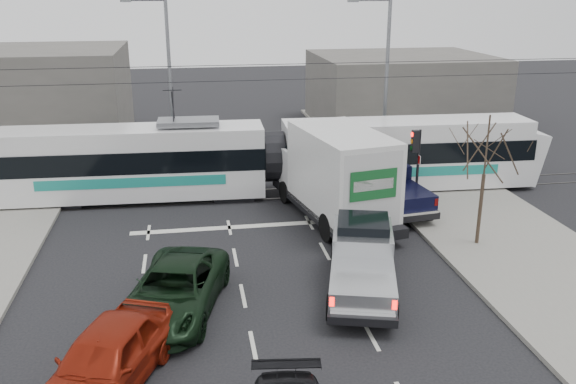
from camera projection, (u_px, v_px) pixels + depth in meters
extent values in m
plane|color=black|center=(294.00, 292.00, 20.05)|extent=(120.00, 120.00, 0.00)
cube|color=gray|center=(546.00, 270.00, 21.43)|extent=(6.00, 60.00, 0.15)
cube|color=#33302D|center=(258.00, 195.00, 29.40)|extent=(60.00, 1.60, 0.03)
cube|color=#65605B|center=(9.00, 99.00, 37.47)|extent=(14.00, 10.00, 6.00)
cube|color=#65605B|center=(401.00, 90.00, 43.56)|extent=(12.00, 10.00, 5.00)
cylinder|color=#47382B|center=(480.00, 209.00, 23.09)|extent=(0.14, 0.14, 2.75)
cylinder|color=#47382B|center=(487.00, 145.00, 22.29)|extent=(0.07, 0.07, 2.25)
cylinder|color=black|center=(417.00, 170.00, 26.53)|extent=(0.12, 0.12, 3.60)
cube|color=black|center=(415.00, 141.00, 26.09)|extent=(0.28, 0.28, 0.95)
cylinder|color=#FF0C07|center=(412.00, 135.00, 25.97)|extent=(0.06, 0.20, 0.20)
cylinder|color=orange|center=(412.00, 141.00, 26.06)|extent=(0.06, 0.20, 0.20)
cylinder|color=#05330C|center=(411.00, 148.00, 26.16)|extent=(0.06, 0.20, 0.20)
cube|color=white|center=(419.00, 160.00, 26.23)|extent=(0.02, 0.30, 0.40)
cylinder|color=slate|center=(386.00, 85.00, 32.87)|extent=(0.20, 0.20, 9.00)
cylinder|color=slate|center=(372.00, 0.00, 31.31)|extent=(2.00, 0.14, 0.14)
cube|color=slate|center=(353.00, 1.00, 31.17)|extent=(0.55, 0.25, 0.14)
cylinder|color=slate|center=(170.00, 85.00, 32.94)|extent=(0.20, 0.20, 9.00)
cylinder|color=slate|center=(146.00, 0.00, 31.38)|extent=(2.00, 0.14, 0.14)
cube|color=slate|center=(126.00, 1.00, 31.24)|extent=(0.55, 0.25, 0.14)
cylinder|color=black|center=(256.00, 80.00, 27.64)|extent=(60.00, 0.03, 0.03)
cylinder|color=black|center=(256.00, 65.00, 27.42)|extent=(60.00, 0.03, 0.03)
cube|color=white|center=(135.00, 180.00, 28.46)|extent=(12.08, 2.96, 1.45)
cube|color=black|center=(133.00, 157.00, 28.10)|extent=(12.14, 2.99, 0.99)
cube|color=white|center=(132.00, 138.00, 27.82)|extent=(12.08, 2.86, 0.93)
cube|color=teal|center=(132.00, 183.00, 27.18)|extent=(8.39, 0.33, 0.46)
cube|color=white|center=(405.00, 170.00, 30.04)|extent=(12.08, 2.96, 1.45)
cube|color=black|center=(406.00, 148.00, 29.68)|extent=(12.14, 2.99, 0.99)
cube|color=white|center=(407.00, 130.00, 29.40)|extent=(12.08, 2.86, 0.93)
cube|color=teal|center=(413.00, 172.00, 28.76)|extent=(8.39, 0.33, 0.46)
cylinder|color=black|center=(273.00, 156.00, 28.96)|extent=(1.02, 2.45, 2.41)
cube|color=slate|center=(188.00, 122.00, 27.92)|extent=(2.85, 1.61, 0.23)
cube|color=black|center=(65.00, 199.00, 28.32)|extent=(1.94, 2.20, 0.34)
cube|color=black|center=(233.00, 192.00, 29.27)|extent=(1.94, 2.20, 0.34)
cube|color=black|center=(314.00, 189.00, 29.74)|extent=(1.94, 2.20, 0.34)
cube|color=black|center=(466.00, 183.00, 30.69)|extent=(1.94, 2.20, 0.34)
cube|color=black|center=(362.00, 277.00, 19.87)|extent=(3.50, 6.13, 0.25)
cube|color=#B7B9BC|center=(362.00, 244.00, 20.63)|extent=(2.55, 2.88, 1.15)
cube|color=black|center=(363.00, 227.00, 20.53)|extent=(2.11, 2.14, 0.55)
cube|color=#B7B9BC|center=(362.00, 235.00, 22.02)|extent=(2.11, 1.52, 0.55)
cube|color=#B7B9BC|center=(363.00, 284.00, 18.54)|extent=(2.60, 3.05, 0.65)
cube|color=silver|center=(363.00, 317.00, 17.20)|extent=(1.82, 0.67, 0.18)
cube|color=#FF0C07|center=(332.00, 301.00, 17.28)|extent=(0.16, 0.11, 0.28)
cube|color=#FF0C07|center=(395.00, 305.00, 17.10)|extent=(0.16, 0.11, 0.28)
cylinder|color=black|center=(335.00, 256.00, 21.76)|extent=(0.49, 0.85, 0.80)
cylinder|color=black|center=(387.00, 258.00, 21.57)|extent=(0.49, 0.85, 0.80)
cylinder|color=black|center=(331.00, 307.00, 18.26)|extent=(0.49, 0.85, 0.80)
cylinder|color=black|center=(393.00, 311.00, 18.07)|extent=(0.49, 0.85, 0.80)
cube|color=black|center=(333.00, 204.00, 26.26)|extent=(4.19, 8.38, 0.40)
cube|color=white|center=(307.00, 164.00, 28.66)|extent=(2.92, 2.38, 1.83)
cube|color=black|center=(306.00, 149.00, 28.58)|extent=(2.45, 1.68, 0.69)
cube|color=silver|center=(342.00, 172.00, 25.01)|extent=(3.72, 5.86, 3.37)
cube|color=silver|center=(373.00, 191.00, 22.61)|extent=(2.38, 0.51, 2.97)
cube|color=#125022|center=(374.00, 185.00, 22.47)|extent=(1.89, 0.38, 1.15)
cube|color=black|center=(374.00, 239.00, 22.95)|extent=(2.48, 0.74, 0.21)
cylinder|color=black|center=(286.00, 192.00, 28.18)|extent=(0.53, 1.08, 1.03)
cylinder|color=black|center=(334.00, 186.00, 28.97)|extent=(0.53, 1.08, 1.03)
cylinder|color=black|center=(328.00, 227.00, 23.89)|extent=(0.55, 1.19, 1.14)
cylinder|color=black|center=(383.00, 220.00, 24.68)|extent=(0.55, 1.19, 1.14)
cube|color=black|center=(388.00, 197.00, 27.20)|extent=(2.71, 5.70, 0.27)
cube|color=black|center=(380.00, 175.00, 27.85)|extent=(2.27, 2.54, 1.26)
cube|color=black|center=(380.00, 160.00, 27.74)|extent=(1.92, 1.85, 0.60)
cube|color=black|center=(368.00, 172.00, 29.12)|extent=(2.04, 1.22, 0.60)
cube|color=black|center=(401.00, 197.00, 25.96)|extent=(2.29, 2.70, 0.71)
cube|color=silver|center=(417.00, 214.00, 24.76)|extent=(1.88, 0.43, 0.20)
cube|color=#590505|center=(396.00, 206.00, 24.49)|extent=(0.16, 0.11, 0.31)
cube|color=#590505|center=(436.00, 202.00, 24.98)|extent=(0.16, 0.11, 0.31)
cylinder|color=black|center=(354.00, 191.00, 28.59)|extent=(0.42, 0.91, 0.88)
cylinder|color=black|center=(390.00, 187.00, 29.10)|extent=(0.42, 0.91, 0.88)
cylinder|color=black|center=(386.00, 216.00, 25.40)|extent=(0.42, 0.91, 0.88)
cylinder|color=black|center=(426.00, 212.00, 25.91)|extent=(0.42, 0.91, 0.88)
imported|color=black|center=(175.00, 290.00, 18.57)|extent=(3.86, 5.93, 1.52)
imported|color=maroon|center=(106.00, 360.00, 14.94)|extent=(3.69, 5.31, 1.68)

